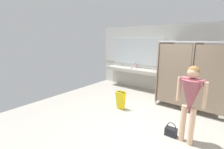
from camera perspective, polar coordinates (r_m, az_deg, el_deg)
name	(u,v)px	position (r m, az deg, el deg)	size (l,w,h in m)	color
ground_plane	(143,124)	(4.36, 11.32, -17.50)	(7.18, 6.06, 0.10)	#9E998E
wall_back	(178,60)	(6.46, 23.19, 4.83)	(7.18, 0.12, 2.71)	silver
wall_back_tile_band	(177,68)	(6.44, 22.81, 2.08)	(7.18, 0.01, 0.06)	#9E937F
vanity_counter	(134,73)	(6.99, 8.05, 0.42)	(2.56, 0.56, 1.01)	#B2ADA3
mirror_panel	(137,51)	(7.03, 9.11, 8.45)	(2.46, 0.02, 1.16)	silver
bathroom_stalls	(213,77)	(5.30, 33.41, -0.65)	(3.03, 1.45, 2.10)	#84705B
person_standing	(191,96)	(3.46, 27.07, -7.09)	(0.56, 0.48, 1.65)	#DBAD89
handbag	(171,131)	(3.94, 20.98, -19.08)	(0.25, 0.15, 0.33)	black
soap_dispenser	(136,66)	(6.97, 8.77, 3.20)	(0.07, 0.07, 0.23)	#D899B2
paper_cup	(131,68)	(6.74, 7.20, 2.52)	(0.07, 0.07, 0.11)	beige
wet_floor_sign	(121,100)	(4.85, 3.21, -9.47)	(0.28, 0.19, 0.58)	yellow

